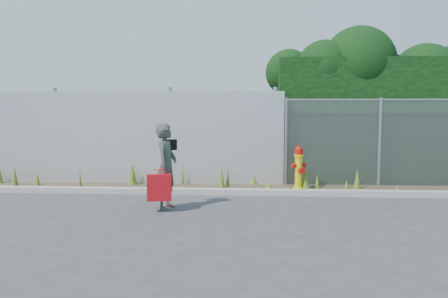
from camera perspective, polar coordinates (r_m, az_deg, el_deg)
ground at (r=7.44m, az=1.67°, el=-8.73°), size 80.00×80.00×0.00m
curb at (r=9.18m, az=2.03°, el=-5.62°), size 16.00×0.22×0.12m
weed_strip at (r=9.84m, az=-0.22°, el=-4.66°), size 16.00×1.25×0.53m
corrugated_fence at (r=10.81m, az=-15.24°, el=1.43°), size 8.50×0.21×2.30m
chainlink_fence at (r=11.00m, az=24.93°, el=0.81°), size 6.50×0.07×2.05m
hedge at (r=12.04m, az=24.33°, el=5.93°), size 7.60×2.03×3.84m
fire_hydrant at (r=9.82m, az=9.72°, el=-2.46°), size 0.34×0.30×1.00m
woman at (r=7.89m, az=-7.54°, el=-2.27°), size 0.44×0.60×1.54m
red_tote_bag at (r=7.67m, az=-8.48°, el=-4.98°), size 0.42×0.15×0.55m
black_shoulder_bag at (r=8.08m, az=-7.13°, el=0.56°), size 0.26×0.11×0.20m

